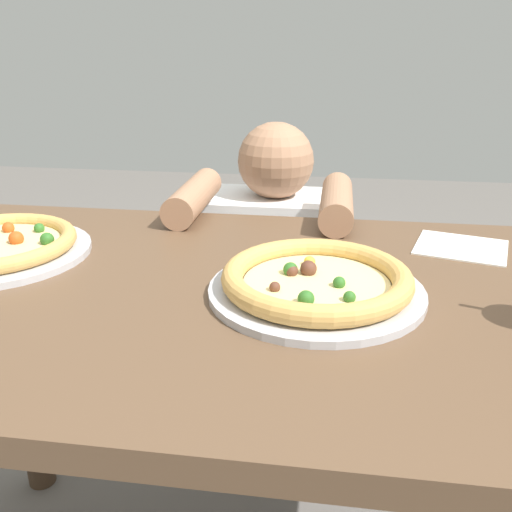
# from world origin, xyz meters

# --- Properties ---
(dining_table) EXTENTS (1.30, 0.77, 0.75)m
(dining_table) POSITION_xyz_m (0.00, 0.00, 0.63)
(dining_table) COLOR brown
(dining_table) RESTS_ON ground
(pizza_near) EXTENTS (0.33, 0.33, 0.05)m
(pizza_near) POSITION_xyz_m (0.15, -0.01, 0.77)
(pizza_near) COLOR #B7B7BC
(pizza_near) RESTS_ON dining_table
(paper_napkin) EXTENTS (0.19, 0.18, 0.00)m
(paper_napkin) POSITION_xyz_m (0.41, 0.23, 0.75)
(paper_napkin) COLOR white
(paper_napkin) RESTS_ON dining_table
(diner_seated) EXTENTS (0.39, 0.51, 0.92)m
(diner_seated) POSITION_xyz_m (0.02, 0.61, 0.43)
(diner_seated) COLOR #333847
(diner_seated) RESTS_ON ground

